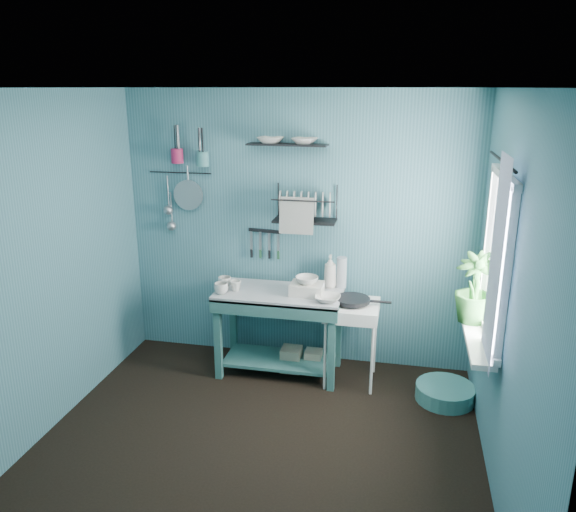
% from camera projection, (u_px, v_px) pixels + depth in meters
% --- Properties ---
extents(floor, '(3.20, 3.20, 0.00)m').
position_uv_depth(floor, '(257.00, 447.00, 4.07)').
color(floor, black).
rests_on(floor, ground).
extents(ceiling, '(3.20, 3.20, 0.00)m').
position_uv_depth(ceiling, '(250.00, 88.00, 3.35)').
color(ceiling, silver).
rests_on(ceiling, ground).
extents(wall_back, '(3.20, 0.00, 3.20)m').
position_uv_depth(wall_back, '(297.00, 230.00, 5.12)').
color(wall_back, '#3D717E').
rests_on(wall_back, ground).
extents(wall_front, '(3.20, 0.00, 3.20)m').
position_uv_depth(wall_front, '(158.00, 405.00, 2.31)').
color(wall_front, '#3D717E').
rests_on(wall_front, ground).
extents(wall_left, '(0.00, 3.00, 3.00)m').
position_uv_depth(wall_left, '(39.00, 269.00, 4.03)').
color(wall_left, '#3D717E').
rests_on(wall_left, ground).
extents(wall_right, '(0.00, 3.00, 3.00)m').
position_uv_depth(wall_right, '(509.00, 303.00, 3.39)').
color(wall_right, '#3D717E').
rests_on(wall_right, ground).
extents(work_counter, '(1.17, 0.70, 0.78)m').
position_uv_depth(work_counter, '(279.00, 332.00, 5.04)').
color(work_counter, '#2F6360').
rests_on(work_counter, floor).
extents(mug_left, '(0.12, 0.12, 0.10)m').
position_uv_depth(mug_left, '(221.00, 288.00, 4.86)').
color(mug_left, beige).
rests_on(mug_left, work_counter).
extents(mug_mid, '(0.14, 0.14, 0.09)m').
position_uv_depth(mug_mid, '(236.00, 286.00, 4.93)').
color(mug_mid, beige).
rests_on(mug_mid, work_counter).
extents(mug_right, '(0.17, 0.17, 0.10)m').
position_uv_depth(mug_right, '(225.00, 282.00, 5.01)').
color(mug_right, beige).
rests_on(mug_right, work_counter).
extents(wash_tub, '(0.28, 0.22, 0.10)m').
position_uv_depth(wash_tub, '(307.00, 289.00, 4.84)').
color(wash_tub, beige).
rests_on(wash_tub, work_counter).
extents(tub_bowl, '(0.20, 0.19, 0.06)m').
position_uv_depth(tub_bowl, '(307.00, 280.00, 4.82)').
color(tub_bowl, beige).
rests_on(tub_bowl, wash_tub).
extents(soap_bottle, '(0.11, 0.12, 0.30)m').
position_uv_depth(soap_bottle, '(330.00, 271.00, 4.99)').
color(soap_bottle, beige).
rests_on(soap_bottle, work_counter).
extents(water_bottle, '(0.09, 0.09, 0.28)m').
position_uv_depth(water_bottle, '(342.00, 272.00, 4.99)').
color(water_bottle, '#A4ADB7').
rests_on(water_bottle, work_counter).
extents(counter_bowl, '(0.22, 0.22, 0.05)m').
position_uv_depth(counter_bowl, '(328.00, 298.00, 4.69)').
color(counter_bowl, beige).
rests_on(counter_bowl, work_counter).
extents(hotplate_stand, '(0.50, 0.50, 0.73)m').
position_uv_depth(hotplate_stand, '(351.00, 343.00, 4.89)').
color(hotplate_stand, white).
rests_on(hotplate_stand, floor).
extents(frying_pan, '(0.30, 0.30, 0.03)m').
position_uv_depth(frying_pan, '(352.00, 300.00, 4.78)').
color(frying_pan, black).
rests_on(frying_pan, hotplate_stand).
extents(knife_strip, '(0.32, 0.06, 0.03)m').
position_uv_depth(knife_strip, '(265.00, 231.00, 5.15)').
color(knife_strip, black).
rests_on(knife_strip, wall_back).
extents(dish_rack, '(0.57, 0.29, 0.32)m').
position_uv_depth(dish_rack, '(305.00, 204.00, 4.90)').
color(dish_rack, black).
rests_on(dish_rack, wall_back).
extents(upper_shelf, '(0.70, 0.20, 0.01)m').
position_uv_depth(upper_shelf, '(287.00, 145.00, 4.81)').
color(upper_shelf, black).
rests_on(upper_shelf, wall_back).
extents(shelf_bowl_left, '(0.24, 0.24, 0.06)m').
position_uv_depth(shelf_bowl_left, '(271.00, 145.00, 4.84)').
color(shelf_bowl_left, beige).
rests_on(shelf_bowl_left, upper_shelf).
extents(shelf_bowl_right, '(0.24, 0.24, 0.05)m').
position_uv_depth(shelf_bowl_right, '(305.00, 147.00, 4.79)').
color(shelf_bowl_right, beige).
rests_on(shelf_bowl_right, upper_shelf).
extents(utensil_cup_magenta, '(0.11, 0.11, 0.13)m').
position_uv_depth(utensil_cup_magenta, '(177.00, 156.00, 5.07)').
color(utensil_cup_magenta, '#AC1F4F').
rests_on(utensil_cup_magenta, wall_back).
extents(utensil_cup_teal, '(0.11, 0.11, 0.13)m').
position_uv_depth(utensil_cup_teal, '(203.00, 159.00, 5.03)').
color(utensil_cup_teal, teal).
rests_on(utensil_cup_teal, wall_back).
extents(colander, '(0.28, 0.03, 0.28)m').
position_uv_depth(colander, '(188.00, 195.00, 5.19)').
color(colander, '#9EA0A5').
rests_on(colander, wall_back).
extents(ladle_outer, '(0.01, 0.01, 0.30)m').
position_uv_depth(ladle_outer, '(168.00, 192.00, 5.23)').
color(ladle_outer, '#9EA0A5').
rests_on(ladle_outer, wall_back).
extents(ladle_inner, '(0.01, 0.01, 0.30)m').
position_uv_depth(ladle_inner, '(171.00, 208.00, 5.27)').
color(ladle_inner, '#9EA0A5').
rests_on(ladle_inner, wall_back).
extents(hook_rail, '(0.60, 0.01, 0.01)m').
position_uv_depth(hook_rail, '(180.00, 173.00, 5.16)').
color(hook_rail, black).
rests_on(hook_rail, wall_back).
extents(window_glass, '(0.00, 1.10, 1.10)m').
position_uv_depth(window_glass, '(498.00, 258.00, 3.78)').
color(window_glass, white).
rests_on(window_glass, wall_right).
extents(windowsill, '(0.16, 0.95, 0.04)m').
position_uv_depth(windowsill, '(477.00, 337.00, 3.96)').
color(windowsill, white).
rests_on(windowsill, wall_right).
extents(curtain, '(0.00, 1.35, 1.35)m').
position_uv_depth(curtain, '(495.00, 264.00, 3.49)').
color(curtain, silver).
rests_on(curtain, wall_right).
extents(curtain_rod, '(0.02, 1.05, 0.02)m').
position_uv_depth(curtain_rod, '(502.00, 161.00, 3.60)').
color(curtain_rod, black).
rests_on(curtain_rod, wall_right).
extents(potted_plant, '(0.38, 0.38, 0.52)m').
position_uv_depth(potted_plant, '(475.00, 288.00, 4.11)').
color(potted_plant, '#276227').
rests_on(potted_plant, windowsill).
extents(storage_tin_large, '(0.18, 0.18, 0.22)m').
position_uv_depth(storage_tin_large, '(291.00, 359.00, 5.15)').
color(storage_tin_large, gray).
rests_on(storage_tin_large, floor).
extents(storage_tin_small, '(0.15, 0.15, 0.20)m').
position_uv_depth(storage_tin_small, '(313.00, 361.00, 5.14)').
color(storage_tin_small, gray).
rests_on(storage_tin_small, floor).
extents(floor_basin, '(0.48, 0.48, 0.13)m').
position_uv_depth(floor_basin, '(445.00, 393.00, 4.66)').
color(floor_basin, teal).
rests_on(floor_basin, floor).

